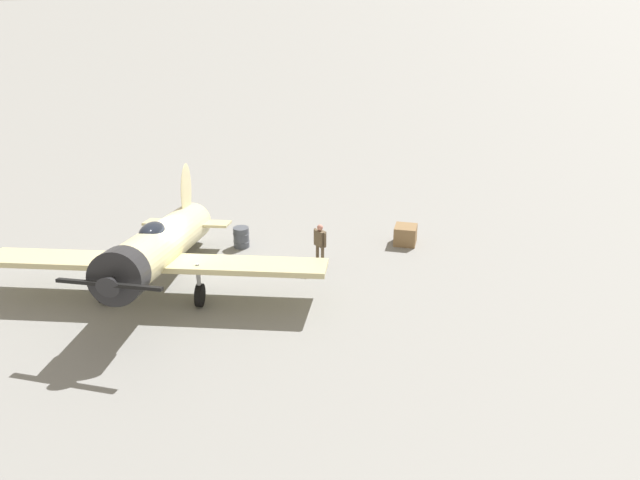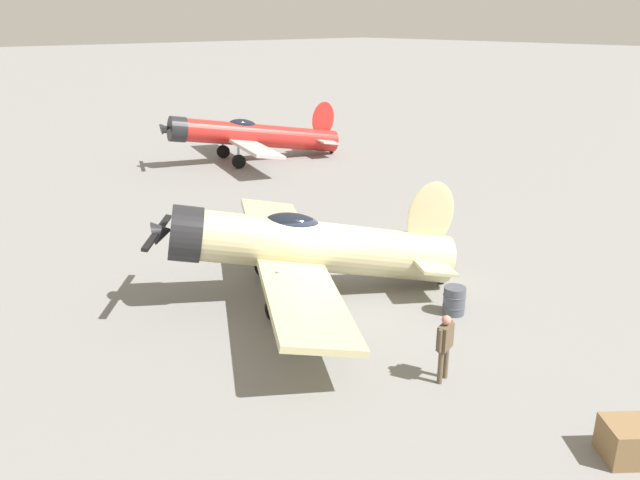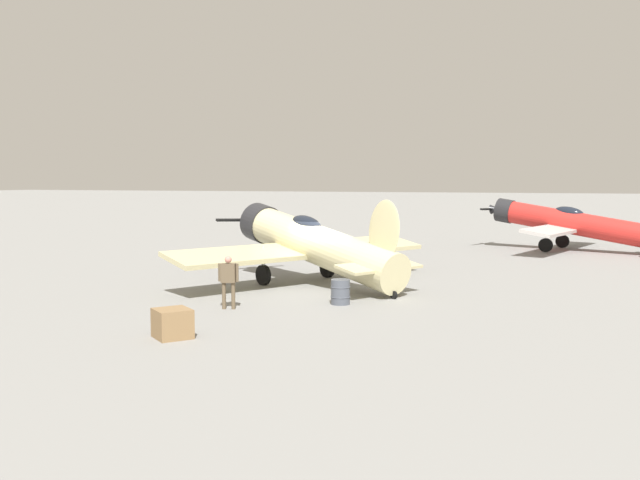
{
  "view_description": "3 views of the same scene",
  "coord_description": "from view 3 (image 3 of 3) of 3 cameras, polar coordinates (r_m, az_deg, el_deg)",
  "views": [
    {
      "loc": [
        -4.34,
        -22.02,
        10.86
      ],
      "look_at": [
        5.7,
        -1.05,
        1.1
      ],
      "focal_mm": 37.62,
      "sensor_mm": 36.0,
      "label": 1
    },
    {
      "loc": [
        13.57,
        -11.77,
        8.2
      ],
      "look_at": [
        -0.0,
        0.0,
        1.8
      ],
      "focal_mm": 34.98,
      "sensor_mm": 36.0,
      "label": 2
    },
    {
      "loc": [
        25.35,
        9.25,
        4.16
      ],
      "look_at": [
        -0.0,
        0.0,
        1.8
      ],
      "focal_mm": 38.83,
      "sensor_mm": 36.0,
      "label": 3
    }
  ],
  "objects": [
    {
      "name": "airplane_mid_apron",
      "position": [
        42.83,
        20.5,
        1.22
      ],
      "size": [
        10.79,
        11.25,
        3.41
      ],
      "rotation": [
        0.0,
        0.0,
        4.43
      ],
      "color": "red",
      "rests_on": "ground_plane"
    },
    {
      "name": "equipment_crate",
      "position": [
        18.73,
        -12.07,
        -6.74
      ],
      "size": [
        1.27,
        1.27,
        0.77
      ],
      "rotation": [
        0.0,
        0.0,
        4.04
      ],
      "color": "olive",
      "rests_on": "ground_plane"
    },
    {
      "name": "ground_plane",
      "position": [
        27.3,
        -0.0,
        -3.77
      ],
      "size": [
        400.0,
        400.0,
        0.0
      ],
      "primitive_type": "plane",
      "color": "gray"
    },
    {
      "name": "fuel_drum",
      "position": [
        23.18,
        1.7,
        -4.29
      ],
      "size": [
        0.67,
        0.67,
        0.84
      ],
      "color": "#474C56",
      "rests_on": "ground_plane"
    },
    {
      "name": "ground_crew_mechanic",
      "position": [
        22.41,
        -7.56,
        -3.04
      ],
      "size": [
        0.34,
        0.65,
        1.72
      ],
      "rotation": [
        0.0,
        0.0,
        0.24
      ],
      "color": "brown",
      "rests_on": "ground_plane"
    },
    {
      "name": "airplane_foreground",
      "position": [
        27.48,
        -0.66,
        -0.3
      ],
      "size": [
        11.25,
        9.46,
        3.58
      ],
      "rotation": [
        0.0,
        0.0,
        4.19
      ],
      "color": "beige",
      "rests_on": "ground_plane"
    }
  ]
}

